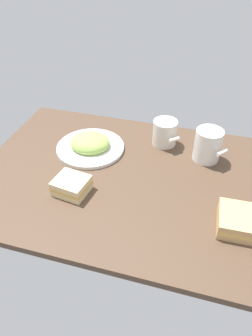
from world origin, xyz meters
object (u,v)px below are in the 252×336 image
object	(u,v)px
plate_of_food	(90,145)
sandwich_side	(72,186)
coffee_mug_milky	(165,132)
sandwich_main	(242,222)
coffee_mug_black	(208,145)

from	to	relation	value
plate_of_food	sandwich_side	xyz separation A→B (cm)	(-2.43, 20.65, 0.41)
sandwich_side	coffee_mug_milky	bearing A→B (deg)	-123.49
sandwich_main	coffee_mug_black	bearing A→B (deg)	-67.91
sandwich_side	coffee_mug_black	bearing A→B (deg)	-143.16
coffee_mug_milky	sandwich_main	size ratio (longest dim) A/B	0.81
coffee_mug_milky	sandwich_main	world-z (taller)	coffee_mug_milky
plate_of_food	coffee_mug_black	bearing A→B (deg)	-171.75
coffee_mug_black	coffee_mug_milky	xyz separation A→B (cm)	(14.34, -4.83, -0.90)
sandwich_main	coffee_mug_milky	bearing A→B (deg)	-51.44
plate_of_food	sandwich_side	size ratio (longest dim) A/B	2.19
coffee_mug_milky	sandwich_main	distance (cm)	40.50
coffee_mug_black	coffee_mug_milky	bearing A→B (deg)	-18.63
plate_of_food	sandwich_side	bearing A→B (deg)	96.72
coffee_mug_milky	plate_of_food	bearing A→B (deg)	24.11
coffee_mug_milky	sandwich_side	distance (cm)	37.09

